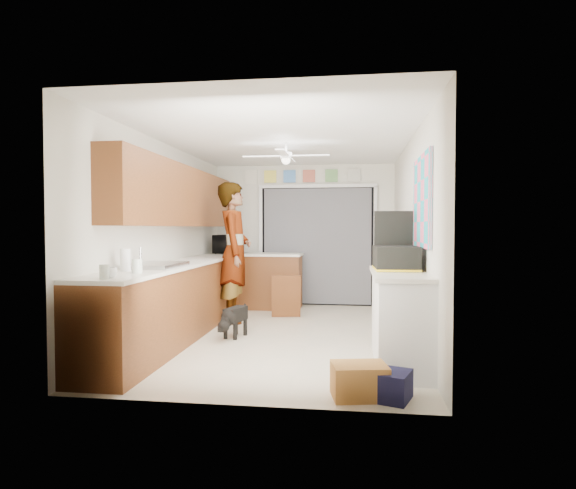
{
  "coord_description": "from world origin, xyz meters",
  "views": [
    {
      "loc": [
        0.87,
        -6.1,
        1.38
      ],
      "look_at": [
        0.0,
        0.4,
        1.15
      ],
      "focal_mm": 30.0,
      "sensor_mm": 36.0,
      "label": 1
    }
  ],
  "objects": [
    {
      "name": "sink_basin",
      "position": [
        -1.29,
        -1.0,
        0.95
      ],
      "size": [
        0.5,
        0.76,
        0.06
      ],
      "primitive_type": "cube",
      "color": "silver",
      "rests_on": "left_countertop"
    },
    {
      "name": "faucet",
      "position": [
        -1.48,
        -1.0,
        1.05
      ],
      "size": [
        0.03,
        0.03,
        0.22
      ],
      "primitive_type": "cylinder",
      "color": "silver",
      "rests_on": "left_countertop"
    },
    {
      "name": "left_base_cabinets",
      "position": [
        -1.3,
        0.0,
        0.45
      ],
      "size": [
        0.6,
        4.8,
        0.9
      ],
      "primitive_type": "cube",
      "color": "brown",
      "rests_on": "floor"
    },
    {
      "name": "peninsula_top",
      "position": [
        -0.5,
        2.0,
        0.92
      ],
      "size": [
        1.04,
        0.64,
        0.04
      ],
      "primitive_type": "cube",
      "color": "white",
      "rests_on": "peninsula_base"
    },
    {
      "name": "route66_sign",
      "position": [
        -0.95,
        2.47,
        2.3
      ],
      "size": [
        0.22,
        0.02,
        0.26
      ],
      "primitive_type": "cube",
      "color": "silver",
      "rests_on": "wall_back"
    },
    {
      "name": "ceiling_fan",
      "position": [
        0.0,
        0.2,
        2.32
      ],
      "size": [
        1.14,
        1.14,
        0.24
      ],
      "primitive_type": "cube",
      "color": "white",
      "rests_on": "ceiling"
    },
    {
      "name": "right_counter_top",
      "position": [
        1.34,
        -1.2,
        0.92
      ],
      "size": [
        0.54,
        1.44,
        0.04
      ],
      "primitive_type": "cube",
      "color": "white",
      "rests_on": "right_counter_base"
    },
    {
      "name": "suitcase_rim",
      "position": [
        1.32,
        -0.99,
        0.95
      ],
      "size": [
        0.46,
        0.6,
        0.02
      ],
      "primitive_type": "cube",
      "rotation": [
        0.0,
        0.0,
        0.04
      ],
      "color": "yellow",
      "rests_on": "suitcase"
    },
    {
      "name": "wall_front",
      "position": [
        0.0,
        -2.5,
        1.25
      ],
      "size": [
        3.2,
        0.0,
        3.2
      ],
      "primitive_type": "plane",
      "rotation": [
        -1.57,
        0.0,
        0.0
      ],
      "color": "silver",
      "rests_on": "ground"
    },
    {
      "name": "ceiling",
      "position": [
        0.0,
        0.0,
        2.5
      ],
      "size": [
        5.0,
        5.0,
        0.0
      ],
      "primitive_type": "plane",
      "rotation": [
        3.14,
        0.0,
        0.0
      ],
      "color": "white",
      "rests_on": "ground"
    },
    {
      "name": "paper_towel_roll",
      "position": [
        -1.41,
        -1.51,
        1.05
      ],
      "size": [
        0.11,
        0.11,
        0.23
      ],
      "primitive_type": "cylinder",
      "rotation": [
        0.0,
        0.0,
        -0.1
      ],
      "color": "white",
      "rests_on": "left_countertop"
    },
    {
      "name": "jar_a",
      "position": [
        -1.19,
        -1.71,
        1.01
      ],
      "size": [
        0.12,
        0.12,
        0.14
      ],
      "primitive_type": "cylinder",
      "rotation": [
        0.0,
        0.0,
        -0.2
      ],
      "color": "silver",
      "rests_on": "left_countertop"
    },
    {
      "name": "curtain_panel",
      "position": [
        0.25,
        2.43,
        1.05
      ],
      "size": [
        1.9,
        0.03,
        2.05
      ],
      "primitive_type": "cube",
      "color": "slate",
      "rests_on": "wall_back"
    },
    {
      "name": "door_trim_right",
      "position": [
        1.27,
        2.44,
        1.05
      ],
      "size": [
        0.06,
        0.04,
        2.1
      ],
      "primitive_type": "cube",
      "color": "white",
      "rests_on": "wall_back"
    },
    {
      "name": "header_frame_3",
      "position": [
        0.5,
        2.47,
        2.3
      ],
      "size": [
        0.22,
        0.02,
        0.22
      ],
      "primitive_type": "cube",
      "color": "#6CA65F",
      "rests_on": "wall_back"
    },
    {
      "name": "floor",
      "position": [
        0.0,
        0.0,
        0.0
      ],
      "size": [
        5.0,
        5.0,
        0.0
      ],
      "primitive_type": "plane",
      "color": "#C1B49B",
      "rests_on": "ground"
    },
    {
      "name": "door_trim_left",
      "position": [
        -0.77,
        2.44,
        1.05
      ],
      "size": [
        0.06,
        0.04,
        2.1
      ],
      "primitive_type": "cube",
      "color": "white",
      "rests_on": "wall_back"
    },
    {
      "name": "cardboard_box",
      "position": [
        0.93,
        -2.2,
        0.14
      ],
      "size": [
        0.49,
        0.4,
        0.27
      ],
      "primitive_type": "cube",
      "rotation": [
        0.0,
        0.0,
        0.19
      ],
      "color": "#BB813A",
      "rests_on": "floor"
    },
    {
      "name": "header_frame_0",
      "position": [
        -0.6,
        2.47,
        2.3
      ],
      "size": [
        0.22,
        0.02,
        0.22
      ],
      "primitive_type": "cube",
      "color": "#EFE04F",
      "rests_on": "wall_back"
    },
    {
      "name": "peninsula_base",
      "position": [
        -0.5,
        2.0,
        0.45
      ],
      "size": [
        1.0,
        0.6,
        0.9
      ],
      "primitive_type": "cube",
      "color": "brown",
      "rests_on": "floor"
    },
    {
      "name": "suitcase",
      "position": [
        1.32,
        -0.99,
        1.06
      ],
      "size": [
        0.45,
        0.59,
        0.25
      ],
      "primitive_type": "cube",
      "rotation": [
        0.0,
        0.0,
        0.04
      ],
      "color": "black",
      "rests_on": "right_counter_top"
    },
    {
      "name": "jar_b",
      "position": [
        -1.23,
        -2.25,
        1.0
      ],
      "size": [
        0.1,
        0.1,
        0.13
      ],
      "primitive_type": "cylinder",
      "rotation": [
        0.0,
        0.0,
        0.26
      ],
      "color": "silver",
      "rests_on": "left_countertop"
    },
    {
      "name": "back_opening_recess",
      "position": [
        0.25,
        2.47,
        1.05
      ],
      "size": [
        2.0,
        0.06,
        2.1
      ],
      "primitive_type": "cube",
      "color": "black",
      "rests_on": "wall_back"
    },
    {
      "name": "wall_back",
      "position": [
        0.0,
        2.5,
        1.25
      ],
      "size": [
        3.2,
        0.0,
        3.2
      ],
      "primitive_type": "plane",
      "rotation": [
        1.57,
        0.0,
        0.0
      ],
      "color": "silver",
      "rests_on": "ground"
    },
    {
      "name": "right_counter_base",
      "position": [
        1.35,
        -1.2,
        0.45
      ],
      "size": [
        0.5,
        1.4,
        0.9
      ],
      "primitive_type": "cube",
      "color": "white",
      "rests_on": "floor"
    },
    {
      "name": "microwave",
      "position": [
        -1.23,
        1.92,
        1.1
      ],
      "size": [
        0.42,
        0.59,
        0.32
      ],
      "primitive_type": "imported",
      "rotation": [
        0.0,
        0.0,
        1.52
      ],
      "color": "black",
      "rests_on": "left_countertop"
    },
    {
      "name": "cabinet_door_panel",
      "position": [
        -0.13,
        1.14,
        0.33
      ],
      "size": [
        0.46,
        0.24,
        0.66
      ],
      "primitive_type": "cube",
      "rotation": [
        0.21,
        0.0,
        0.16
      ],
      "color": "brown",
      "rests_on": "floor"
    },
    {
      "name": "man",
      "position": [
        -0.84,
        0.76,
        1.02
      ],
      "size": [
        0.59,
        0.8,
        2.04
      ],
      "primitive_type": "imported",
      "rotation": [
        0.0,
        0.0,
        1.71
      ],
      "color": "white",
      "rests_on": "floor"
    },
    {
      "name": "upper_cabinets",
      "position": [
        -1.44,
        0.2,
        1.8
      ],
      "size": [
        0.32,
        4.0,
        0.8
      ],
      "primitive_type": "cube",
      "color": "brown",
      "rests_on": "wall_left"
    },
    {
      "name": "door_trim_head",
      "position": [
        0.25,
        2.44,
        2.12
      ],
      "size": [
        2.1,
        0.04,
        0.06
      ],
      "primitive_type": "cube",
      "color": "white",
      "rests_on": "wall_back"
    },
    {
      "name": "abstract_painting",
      "position": [
        1.58,
        -1.0,
        1.65
      ],
      "size": [
        0.03,
        1.15,
        0.95
      ],
      "primitive_type": "cube",
      "color": "#FF5D85",
      "rests_on": "wall_right"
    },
    {
      "name": "wall_left",
      "position": [
        -1.6,
        0.0,
        1.25
      ],
      "size": [
        0.0,
        5.0,
        5.0
      ],
      "primitive_type": "plane",
      "rotation": [
        1.57,
        0.0,
        1.57
      ],
      "color": "silver",
      "rests_on": "ground"
    },
    {
      "name": "wall_right",
      "position": [
        1.6,
        0.0,
        1.25
      ],
      "size": [
        0.0,
        5.0,
        5.0
      ],
      "primitive_type": "plane",
      "rotation": [
        1.57,
        0.0,
        -1.57
      ],
      "color": "silver",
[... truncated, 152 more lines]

